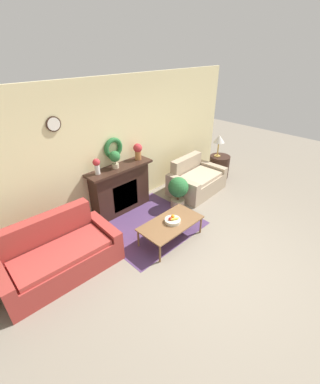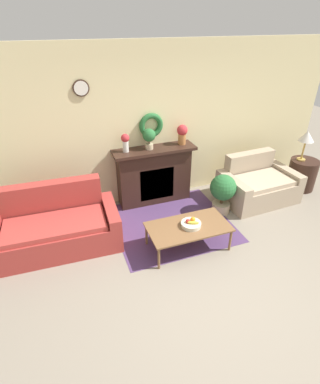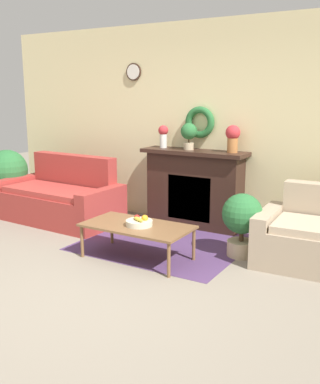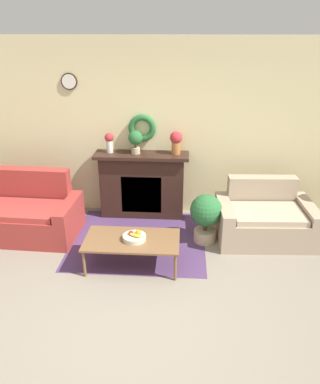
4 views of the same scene
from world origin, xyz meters
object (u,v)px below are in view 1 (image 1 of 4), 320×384
Objects in this scene: vase_on_mantel_right at (138,150)px; loveseat_right at (196,180)px; fireplace at (121,189)px; couch_left at (59,255)px; potted_plant_on_mantel at (115,158)px; coffee_table at (171,224)px; potted_plant_floor_by_loveseat at (178,190)px; table_lamp at (219,140)px; vase_on_mantel_left at (97,165)px; fruit_bowl at (173,220)px; side_table_by_loveseat at (219,166)px.

loveseat_right is at bearing -25.06° from vase_on_mantel_right.
loveseat_right is at bearing -18.27° from fireplace.
potted_plant_on_mantel is (1.67, 0.69, 0.95)m from couch_left.
coffee_table is 1.15m from potted_plant_floor_by_loveseat.
potted_plant_floor_by_loveseat reaches higher than coffee_table.
vase_on_mantel_left is at bearing 171.34° from table_lamp.
fruit_bowl is 2.96m from side_table_by_loveseat.
loveseat_right reaches higher than coffee_table.
side_table_by_loveseat is 0.75m from table_lamp.
vase_on_mantel_right is 0.49× the size of potted_plant_floor_by_loveseat.
couch_left is 1.32× the size of loveseat_right.
fruit_bowl is at bearing -87.55° from fireplace.
loveseat_right is 4.76× the size of fruit_bowl.
loveseat_right is 1.07m from side_table_by_loveseat.
table_lamp is (1.00, 0.10, 0.76)m from loveseat_right.
fireplace reaches higher than coffee_table.
table_lamp is 1.66× the size of vase_on_mantel_right.
table_lamp is at bearing -8.66° from vase_on_mantel_left.
potted_plant_floor_by_loveseat is at bearing -171.74° from table_lamp.
side_table_by_loveseat is at bearing 4.06° from couch_left.
potted_plant_floor_by_loveseat reaches higher than fruit_bowl.
vase_on_mantel_right is at bearing 0.61° from fireplace.
loveseat_right is at bearing 25.62° from fruit_bowl.
potted_plant_floor_by_loveseat is (-1.91, -0.21, 0.12)m from side_table_by_loveseat.
potted_plant_floor_by_loveseat is (2.73, -0.06, 0.11)m from couch_left.
fruit_bowl is 0.82× the size of potted_plant_on_mantel.
table_lamp is 1.62× the size of potted_plant_on_mantel.
vase_on_mantel_left reaches higher than loveseat_right.
vase_on_mantel_right reaches higher than fruit_bowl.
couch_left is at bearing -158.13° from fireplace.
fruit_bowl is at bearing -162.57° from side_table_by_loveseat.
potted_plant_on_mantel is at bearing 169.76° from side_table_by_loveseat.
potted_plant_on_mantel is (-0.11, 1.41, 0.90)m from coffee_table.
vase_on_mantel_left is (-2.30, 0.60, 0.93)m from loveseat_right.
potted_plant_floor_by_loveseat is (0.45, -0.77, -0.82)m from vase_on_mantel_right.
fruit_bowl is at bearing -161.18° from table_lamp.
table_lamp is 2.36m from vase_on_mantel_right.
vase_on_mantel_right is (0.46, 1.44, 0.82)m from fruit_bowl.
coffee_table is 3.86× the size of vase_on_mantel_left.
vase_on_mantel_right is (0.52, 0.01, 0.71)m from fireplace.
couch_left is 1.96m from fruit_bowl.
fireplace is 1.04× the size of loveseat_right.
side_table_by_loveseat is 1.04× the size of table_lamp.
table_lamp is at bearing 18.44° from coffee_table.
coffee_table is at bearing -70.28° from vase_on_mantel_left.
potted_plant_on_mantel is at bearing -170.45° from fireplace.
fireplace is at bearing 9.55° from potted_plant_on_mantel.
fireplace is 2.94m from side_table_by_loveseat.
vase_on_mantel_right reaches higher than vase_on_mantel_left.
potted_plant_on_mantel is (-1.90, 0.58, 0.97)m from loveseat_right.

